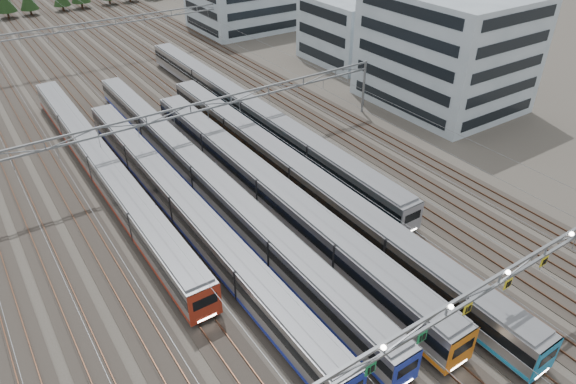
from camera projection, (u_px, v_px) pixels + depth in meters
ground at (430, 381)px, 38.18m from camera, size 400.00×400.00×0.00m
track_bed at (71, 38)px, 106.92m from camera, size 54.00×260.00×5.42m
train_a at (102, 166)px, 60.60m from camera, size 2.95×54.72×3.85m
train_b at (183, 207)px, 53.73m from camera, size 2.80×54.54×3.64m
train_c at (202, 176)px, 59.17m from camera, size 2.70×65.65×3.51m
train_d at (269, 190)px, 56.16m from camera, size 3.02×53.45×3.94m
train_e at (299, 177)px, 58.70m from camera, size 2.84×62.33×3.70m
train_f at (250, 112)px, 73.87m from camera, size 2.96×64.38×3.85m
gantry_near at (447, 315)px, 34.23m from camera, size 56.36×0.61×8.08m
gantry_mid at (191, 116)px, 62.53m from camera, size 56.36×0.36×8.00m
gantry_far at (86, 31)px, 93.83m from camera, size 56.36×0.36×8.00m
depot_bldg_south at (446, 49)px, 77.75m from camera, size 18.00×22.00×17.01m
depot_bldg_mid at (351, 30)px, 96.61m from camera, size 14.00×16.00×11.60m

